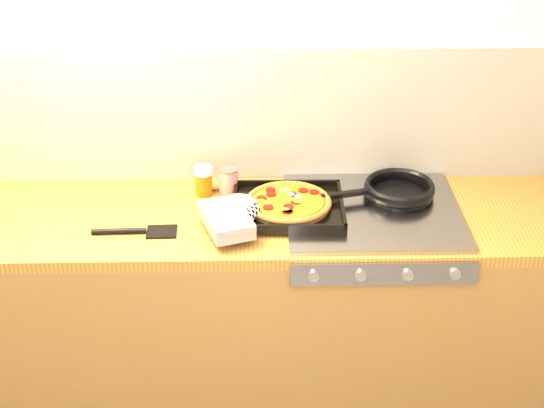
{
  "coord_description": "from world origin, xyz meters",
  "views": [
    {
      "loc": [
        0.04,
        -1.42,
        2.3
      ],
      "look_at": [
        0.1,
        1.08,
        0.95
      ],
      "focal_mm": 55.0,
      "sensor_mm": 36.0,
      "label": 1
    }
  ],
  "objects_px": {
    "pizza_on_tray": "(271,207)",
    "frying_pan": "(398,190)",
    "tomato_can": "(228,181)",
    "juice_glass": "(203,180)"
  },
  "relations": [
    {
      "from": "pizza_on_tray",
      "to": "juice_glass",
      "type": "bearing_deg",
      "value": 142.95
    },
    {
      "from": "frying_pan",
      "to": "tomato_can",
      "type": "height_order",
      "value": "tomato_can"
    },
    {
      "from": "pizza_on_tray",
      "to": "tomato_can",
      "type": "height_order",
      "value": "tomato_can"
    },
    {
      "from": "frying_pan",
      "to": "juice_glass",
      "type": "xyz_separation_m",
      "value": [
        -0.69,
        0.05,
        0.02
      ]
    },
    {
      "from": "tomato_can",
      "to": "juice_glass",
      "type": "distance_m",
      "value": 0.09
    },
    {
      "from": "pizza_on_tray",
      "to": "frying_pan",
      "type": "height_order",
      "value": "pizza_on_tray"
    },
    {
      "from": "pizza_on_tray",
      "to": "tomato_can",
      "type": "bearing_deg",
      "value": 128.78
    },
    {
      "from": "tomato_can",
      "to": "juice_glass",
      "type": "xyz_separation_m",
      "value": [
        -0.09,
        -0.01,
        0.01
      ]
    },
    {
      "from": "juice_glass",
      "to": "tomato_can",
      "type": "bearing_deg",
      "value": 3.83
    },
    {
      "from": "pizza_on_tray",
      "to": "juice_glass",
      "type": "height_order",
      "value": "juice_glass"
    }
  ]
}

